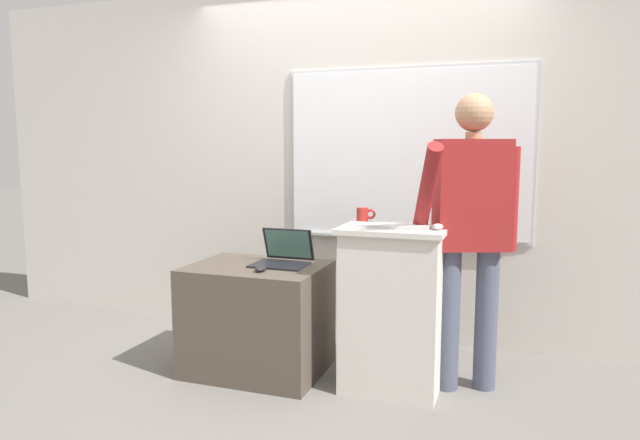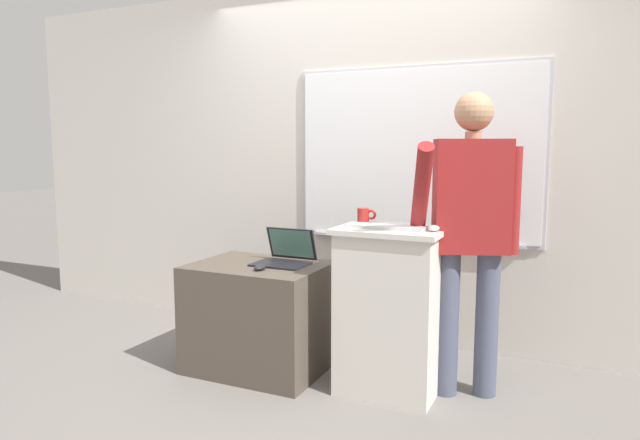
% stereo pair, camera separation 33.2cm
% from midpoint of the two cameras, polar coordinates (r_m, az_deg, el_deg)
% --- Properties ---
extents(ground_plane, '(30.00, 30.00, 0.00)m').
position_cam_midpoint_polar(ground_plane, '(3.32, -5.77, -18.00)').
color(ground_plane, slate).
extents(back_wall, '(6.40, 0.17, 2.61)m').
position_cam_midpoint_polar(back_wall, '(4.22, 1.80, 5.85)').
color(back_wall, beige).
rests_on(back_wall, ground_plane).
extents(lectern_podium, '(0.60, 0.47, 0.96)m').
position_cam_midpoint_polar(lectern_podium, '(3.36, 4.48, -8.79)').
color(lectern_podium, beige).
rests_on(lectern_podium, ground_plane).
extents(side_desk, '(0.83, 0.64, 0.68)m').
position_cam_midpoint_polar(side_desk, '(3.69, -8.87, -9.72)').
color(side_desk, '#4C4238').
rests_on(side_desk, ground_plane).
extents(person_presenter, '(0.58, 0.65, 1.71)m').
position_cam_midpoint_polar(person_presenter, '(3.31, 12.07, -0.24)').
color(person_presenter, '#474C60').
rests_on(person_presenter, ground_plane).
extents(laptop, '(0.34, 0.31, 0.22)m').
position_cam_midpoint_polar(laptop, '(3.62, -6.25, -3.41)').
color(laptop, black).
rests_on(laptop, side_desk).
extents(wireless_keyboard, '(0.45, 0.12, 0.02)m').
position_cam_midpoint_polar(wireless_keyboard, '(3.21, 3.95, -0.62)').
color(wireless_keyboard, silver).
rests_on(wireless_keyboard, lectern_podium).
extents(computer_mouse_by_laptop, '(0.06, 0.10, 0.03)m').
position_cam_midpoint_polar(computer_mouse_by_laptop, '(3.42, -8.73, -4.86)').
color(computer_mouse_by_laptop, black).
rests_on(computer_mouse_by_laptop, side_desk).
extents(computer_mouse_by_keyboard, '(0.06, 0.10, 0.03)m').
position_cam_midpoint_polar(computer_mouse_by_keyboard, '(3.16, 8.77, -0.68)').
color(computer_mouse_by_keyboard, '#BCBCC1').
rests_on(computer_mouse_by_keyboard, lectern_podium).
extents(coffee_mug, '(0.12, 0.07, 0.08)m').
position_cam_midpoint_polar(coffee_mug, '(3.48, 1.64, 0.55)').
color(coffee_mug, maroon).
rests_on(coffee_mug, lectern_podium).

